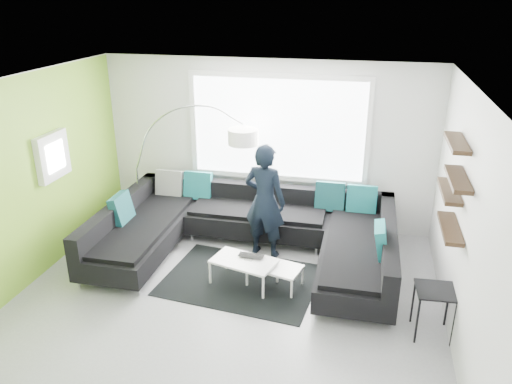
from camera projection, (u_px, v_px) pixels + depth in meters
ground at (226, 300)px, 6.54m from camera, size 5.50×5.50×0.00m
room_shell at (230, 165)px, 6.04m from camera, size 5.54×5.04×2.82m
sectional_sofa at (246, 237)px, 7.35m from camera, size 4.26×2.65×0.92m
rug at (241, 280)px, 6.99m from camera, size 2.23×1.73×0.01m
coffee_table at (259, 273)px, 6.83m from camera, size 1.23×0.89×0.36m
arc_lamp at (136, 169)px, 8.09m from camera, size 2.00×0.47×2.18m
side_table at (433, 312)px, 5.80m from camera, size 0.47×0.47×0.61m
person at (265, 201)px, 7.38m from camera, size 0.81×0.67×1.76m
laptop at (250, 258)px, 6.82m from camera, size 0.38×0.26×0.03m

